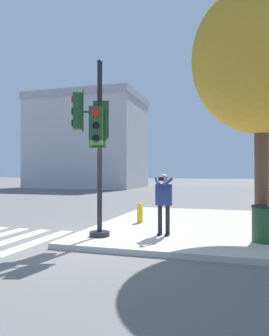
{
  "coord_description": "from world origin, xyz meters",
  "views": [
    {
      "loc": [
        3.56,
        -7.07,
        1.77
      ],
      "look_at": [
        1.12,
        0.96,
        1.86
      ],
      "focal_mm": 35.0,
      "sensor_mm": 36.0,
      "label": 1
    }
  ],
  "objects": [
    {
      "name": "trash_bin",
      "position": [
        4.25,
        1.11,
        0.56
      ],
      "size": [
        0.61,
        0.61,
        0.85
      ],
      "color": "#234728",
      "rests_on": "sidewalk_corner"
    },
    {
      "name": "sidewalk_corner",
      "position": [
        3.5,
        3.5,
        0.07
      ],
      "size": [
        8.0,
        8.0,
        0.13
      ],
      "color": "#BCB7AD",
      "rests_on": "ground_plane"
    },
    {
      "name": "traffic_signal_pole",
      "position": [
        0.18,
        0.55,
        2.69
      ],
      "size": [
        1.0,
        1.4,
        4.5
      ],
      "color": "black",
      "rests_on": "sidewalk_corner"
    },
    {
      "name": "person_photographer",
      "position": [
        1.82,
        1.22,
        1.07
      ],
      "size": [
        0.5,
        0.53,
        1.57
      ],
      "color": "black",
      "rests_on": "sidewalk_corner"
    },
    {
      "name": "ground_plane",
      "position": [
        0.0,
        0.0,
        0.0
      ],
      "size": [
        160.0,
        160.0,
        0.0
      ],
      "primitive_type": "plane",
      "color": "slate"
    },
    {
      "name": "street_tree",
      "position": [
        4.22,
        1.62,
        4.58
      ],
      "size": [
        3.43,
        3.43,
        6.35
      ],
      "color": "brown",
      "rests_on": "sidewalk_corner"
    },
    {
      "name": "fire_hydrant",
      "position": [
        0.66,
        3.04,
        0.45
      ],
      "size": [
        0.19,
        0.25,
        0.63
      ],
      "color": "yellow",
      "rests_on": "sidewalk_corner"
    },
    {
      "name": "building_left",
      "position": [
        -12.35,
        27.02,
        5.2
      ],
      "size": [
        12.17,
        8.53,
        10.37
      ],
      "color": "#BCBCC1",
      "rests_on": "ground_plane"
    }
  ]
}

